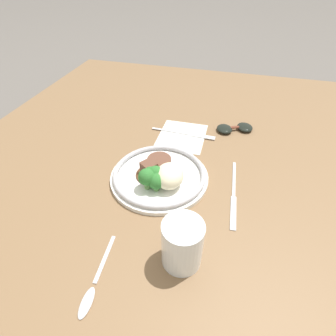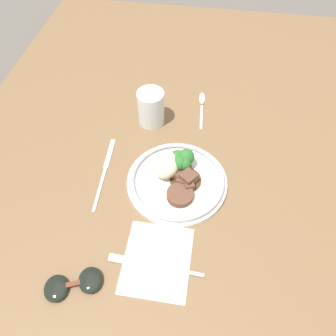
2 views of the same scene
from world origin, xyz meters
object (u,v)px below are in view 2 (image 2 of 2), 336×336
knife (105,170)px  spoon (202,103)px  juice_glass (151,109)px  sunglasses (73,284)px  fork (146,264)px  plate (176,176)px

knife → spoon: bearing=-40.0°
juice_glass → knife: size_ratio=0.44×
juice_glass → sunglasses: (-0.46, 0.06, -0.04)m
fork → sunglasses: (-0.06, 0.13, 0.00)m
fork → sunglasses: sunglasses is taller
knife → spoon: size_ratio=1.43×
fork → sunglasses: 0.14m
knife → plate: bearing=-94.4°
sunglasses → knife: bearing=-19.5°
plate → knife: size_ratio=1.08×
knife → fork: bearing=-149.1°
plate → knife: (0.00, 0.17, -0.02)m
juice_glass → plate: bearing=-153.6°
juice_glass → fork: size_ratio=0.49×
plate → sunglasses: 0.31m
juice_glass → knife: (-0.18, 0.08, -0.04)m
plate → fork: 0.21m
fork → spoon: 0.50m
juice_glass → knife: juice_glass is taller
plate → sunglasses: (-0.27, 0.16, -0.01)m
plate → sunglasses: size_ratio=1.93×
knife → sunglasses: bearing=-179.5°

